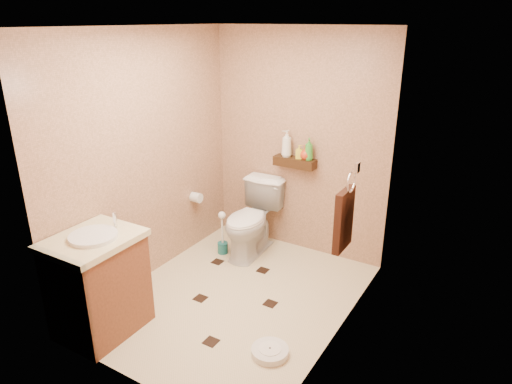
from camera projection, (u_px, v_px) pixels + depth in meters
The scene contains 18 objects.
ground at pixel (236, 298), 4.28m from camera, with size 2.50×2.50×0.00m, color beige.
wall_back at pixel (299, 144), 4.85m from camera, with size 2.00×0.04×2.40m, color tan.
wall_front at pixel (122, 233), 2.85m from camera, with size 2.00×0.04×2.40m, color tan.
wall_left at pixel (146, 159), 4.34m from camera, with size 0.04×2.50×2.40m, color tan.
wall_right at pixel (346, 200), 3.37m from camera, with size 0.04×2.50×2.40m, color tan.
ceiling at pixel (230, 26), 3.42m from camera, with size 2.00×2.50×0.02m, color silver.
wall_shelf at pixel (295, 162), 4.85m from camera, with size 0.46×0.14×0.10m, color #371D0F.
floor_accents at pixel (238, 300), 4.23m from camera, with size 1.26×1.29×0.01m.
toilet at pixel (252, 219), 4.96m from camera, with size 0.45×0.79×0.81m, color white.
vanity at pixel (98, 283), 3.70m from camera, with size 0.59×0.71×0.99m.
bathroom_scale at pixel (270, 351), 3.55m from camera, with size 0.37×0.37×0.06m.
toilet_brush at pixel (223, 239), 5.04m from camera, with size 0.11×0.11×0.50m.
towel_ring at pixel (344, 217), 3.70m from camera, with size 0.12×0.30×0.76m.
toilet_paper at pixel (196, 197), 5.04m from camera, with size 0.12×0.11×0.12m.
bottle_a at pixel (287, 143), 4.83m from camera, with size 0.11×0.11×0.29m, color silver.
bottle_b at pixel (299, 152), 4.79m from camera, with size 0.07×0.07×0.15m, color yellow.
bottle_c at pixel (306, 153), 4.75m from camera, with size 0.12×0.12×0.15m, color #B93515.
bottle_d at pixel (309, 149), 4.72m from camera, with size 0.09×0.09×0.23m, color green.
Camera 1 is at (2.05, -3.02, 2.46)m, focal length 32.00 mm.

